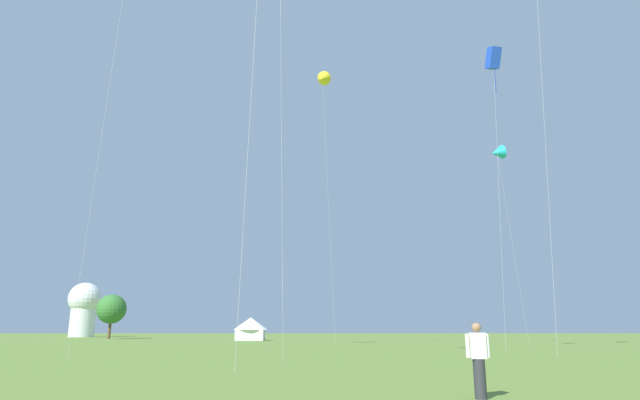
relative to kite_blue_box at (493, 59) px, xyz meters
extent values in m
cube|color=blue|center=(0.00, 0.00, 0.06)|extent=(1.15, 1.62, 1.96)
cylinder|color=#183599|center=(0.00, 0.00, -1.73)|extent=(0.06, 0.06, 2.61)
cylinder|color=#B2B2B7|center=(-0.76, -0.80, -11.64)|extent=(1.56, 1.64, 23.40)
cylinder|color=#B2B2B7|center=(-17.72, -17.53, -9.94)|extent=(0.48, 1.37, 26.80)
cylinder|color=#B2B2B7|center=(-29.24, -5.20, -6.58)|extent=(0.63, 2.05, 33.50)
cone|color=#1EB7CC|center=(7.64, 21.03, -0.91)|extent=(2.07, 2.01, 1.97)
cylinder|color=#B2B2B7|center=(8.05, 19.89, -12.12)|extent=(0.84, 2.29, 22.43)
cylinder|color=#B2B2B7|center=(0.64, -6.60, -5.53)|extent=(2.43, 1.41, 35.61)
cone|color=yellow|center=(-13.78, 16.01, 6.17)|extent=(2.21, 2.43, 2.07)
cylinder|color=#B2B2B7|center=(-13.16, 15.69, -8.58)|extent=(1.27, 0.67, 29.51)
cylinder|color=#B2B2B7|center=(-16.89, -11.69, -5.12)|extent=(0.94, 0.68, 36.44)
cylinder|color=#2D2D33|center=(-11.13, -26.19, -22.89)|extent=(0.28, 0.28, 0.90)
cube|color=white|center=(-11.13, -26.19, -22.14)|extent=(0.36, 0.22, 0.60)
sphere|color=#9E7051|center=(-11.13, -26.19, -21.72)|extent=(0.22, 0.22, 0.22)
cylinder|color=white|center=(-11.37, -26.19, -22.14)|extent=(0.09, 0.09, 0.55)
cylinder|color=white|center=(-10.89, -26.19, -22.14)|extent=(0.09, 0.09, 0.55)
cube|color=white|center=(-23.50, 37.73, -22.60)|extent=(3.91, 3.91, 1.47)
cone|color=white|center=(-23.50, 37.73, -21.02)|extent=(4.88, 4.88, 1.71)
cylinder|color=white|center=(-60.93, 70.21, -20.34)|extent=(4.80, 4.80, 6.00)
sphere|color=white|center=(-60.93, 70.21, -15.74)|extent=(6.40, 6.40, 6.40)
cylinder|color=brown|center=(-47.81, 49.75, -21.78)|extent=(0.44, 0.44, 3.11)
sphere|color=#33702D|center=(-47.81, 49.75, -18.57)|extent=(4.74, 4.74, 4.74)
camera|label=1|loc=(-15.13, -39.02, -21.75)|focal=29.42mm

